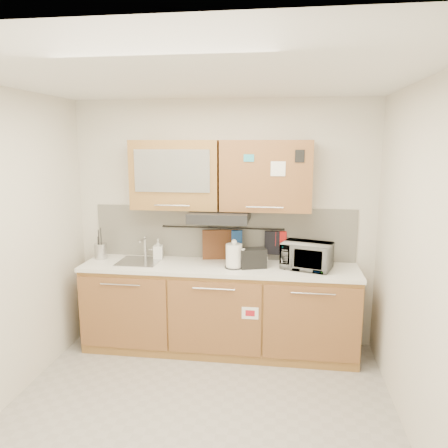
% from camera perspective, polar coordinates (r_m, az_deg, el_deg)
% --- Properties ---
extents(floor, '(3.20, 3.20, 0.00)m').
position_cam_1_polar(floor, '(3.81, -3.58, -23.99)').
color(floor, '#9E9993').
rests_on(floor, ground).
extents(ceiling, '(3.20, 3.20, 0.00)m').
position_cam_1_polar(ceiling, '(3.16, -4.16, 18.60)').
color(ceiling, white).
rests_on(ceiling, wall_back).
extents(wall_back, '(3.20, 0.00, 3.20)m').
position_cam_1_polar(wall_back, '(4.69, -0.13, 0.09)').
color(wall_back, silver).
rests_on(wall_back, ground).
extents(wall_right, '(0.00, 3.00, 3.00)m').
position_cam_1_polar(wall_right, '(3.32, 24.43, -5.37)').
color(wall_right, silver).
rests_on(wall_right, ground).
extents(base_cabinet, '(2.80, 0.64, 0.88)m').
position_cam_1_polar(base_cabinet, '(4.65, -0.67, -11.52)').
color(base_cabinet, '#A97E3C').
rests_on(base_cabinet, floor).
extents(countertop, '(2.82, 0.62, 0.04)m').
position_cam_1_polar(countertop, '(4.48, -0.68, -5.67)').
color(countertop, white).
rests_on(countertop, base_cabinet).
extents(backsplash, '(2.80, 0.02, 0.56)m').
position_cam_1_polar(backsplash, '(4.70, -0.15, -1.14)').
color(backsplash, silver).
rests_on(backsplash, countertop).
extents(upper_cabinets, '(1.82, 0.37, 0.70)m').
position_cam_1_polar(upper_cabinets, '(4.44, -0.52, 6.41)').
color(upper_cabinets, '#A97E3C').
rests_on(upper_cabinets, wall_back).
extents(range_hood, '(0.60, 0.46, 0.10)m').
position_cam_1_polar(range_hood, '(4.42, -0.58, 1.02)').
color(range_hood, black).
rests_on(range_hood, upper_cabinets).
extents(sink, '(0.42, 0.40, 0.26)m').
position_cam_1_polar(sink, '(4.69, -11.00, -4.82)').
color(sink, silver).
rests_on(sink, countertop).
extents(utensil_rail, '(1.30, 0.02, 0.02)m').
position_cam_1_polar(utensil_rail, '(4.65, -0.22, -0.51)').
color(utensil_rail, black).
rests_on(utensil_rail, backsplash).
extents(utensil_crock, '(0.13, 0.13, 0.34)m').
position_cam_1_polar(utensil_crock, '(4.89, -15.79, -3.39)').
color(utensil_crock, '#B6B7BB').
rests_on(utensil_crock, countertop).
extents(kettle, '(0.22, 0.22, 0.29)m').
position_cam_1_polar(kettle, '(4.37, 1.34, -4.26)').
color(kettle, white).
rests_on(kettle, countertop).
extents(toaster, '(0.29, 0.23, 0.20)m').
position_cam_1_polar(toaster, '(4.39, 3.79, -4.43)').
color(toaster, black).
rests_on(toaster, countertop).
extents(microwave, '(0.55, 0.45, 0.26)m').
position_cam_1_polar(microwave, '(4.42, 10.77, -4.08)').
color(microwave, '#999999').
rests_on(microwave, countertop).
extents(soap_bottle, '(0.11, 0.12, 0.22)m').
position_cam_1_polar(soap_bottle, '(4.74, -8.60, -3.26)').
color(soap_bottle, '#999999').
rests_on(soap_bottle, countertop).
extents(cutting_board, '(0.38, 0.11, 0.47)m').
position_cam_1_polar(cutting_board, '(4.69, -0.51, -3.58)').
color(cutting_board, brown).
rests_on(cutting_board, utensil_rail).
extents(oven_mitt, '(0.12, 0.04, 0.19)m').
position_cam_1_polar(oven_mitt, '(4.64, 1.69, -1.99)').
color(oven_mitt, '#204B96').
rests_on(oven_mitt, utensil_rail).
extents(dark_pouch, '(0.16, 0.06, 0.25)m').
position_cam_1_polar(dark_pouch, '(4.62, 6.30, -2.46)').
color(dark_pouch, black).
rests_on(dark_pouch, utensil_rail).
extents(pot_holder, '(0.12, 0.06, 0.15)m').
position_cam_1_polar(pot_holder, '(4.61, 7.42, -1.90)').
color(pot_holder, red).
rests_on(pot_holder, utensil_rail).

